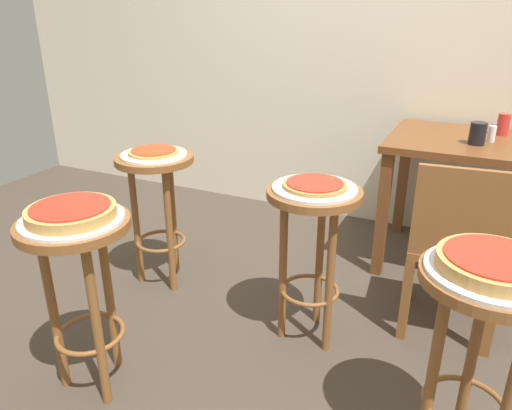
% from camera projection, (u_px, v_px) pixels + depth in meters
% --- Properties ---
extents(ground_plane, '(6.00, 6.00, 0.00)m').
position_uv_depth(ground_plane, '(273.00, 344.00, 2.22)').
color(ground_plane, '#42382D').
extents(stool_foreground, '(0.40, 0.40, 0.73)m').
position_uv_depth(stool_foreground, '(80.00, 267.00, 1.79)').
color(stool_foreground, brown).
rests_on(stool_foreground, ground_plane).
extents(serving_plate_foreground, '(0.37, 0.37, 0.01)m').
position_uv_depth(serving_plate_foreground, '(72.00, 219.00, 1.72)').
color(serving_plate_foreground, silver).
rests_on(serving_plate_foreground, stool_foreground).
extents(pizza_foreground, '(0.31, 0.31, 0.05)m').
position_uv_depth(pizza_foreground, '(71.00, 212.00, 1.71)').
color(pizza_foreground, tan).
rests_on(pizza_foreground, serving_plate_foreground).
extents(stool_middle, '(0.40, 0.40, 0.73)m').
position_uv_depth(stool_middle, '(481.00, 328.00, 1.45)').
color(stool_middle, brown).
rests_on(stool_middle, ground_plane).
extents(serving_plate_middle, '(0.38, 0.38, 0.01)m').
position_uv_depth(serving_plate_middle, '(493.00, 272.00, 1.38)').
color(serving_plate_middle, silver).
rests_on(serving_plate_middle, stool_middle).
extents(pizza_middle, '(0.32, 0.32, 0.05)m').
position_uv_depth(pizza_middle, '(495.00, 263.00, 1.37)').
color(pizza_middle, tan).
rests_on(pizza_middle, serving_plate_middle).
extents(stool_leftside, '(0.40, 0.40, 0.73)m').
position_uv_depth(stool_leftside, '(313.00, 230.00, 2.09)').
color(stool_leftside, brown).
rests_on(stool_leftside, ground_plane).
extents(serving_plate_leftside, '(0.36, 0.36, 0.01)m').
position_uv_depth(serving_plate_leftside, '(315.00, 188.00, 2.01)').
color(serving_plate_leftside, silver).
rests_on(serving_plate_leftside, stool_leftside).
extents(pizza_leftside, '(0.27, 0.27, 0.02)m').
position_uv_depth(pizza_leftside, '(315.00, 185.00, 2.01)').
color(pizza_leftside, '#B78442').
rests_on(pizza_leftside, serving_plate_leftside).
extents(stool_rear, '(0.40, 0.40, 0.73)m').
position_uv_depth(stool_rear, '(157.00, 190.00, 2.55)').
color(stool_rear, brown).
rests_on(stool_rear, ground_plane).
extents(serving_plate_rear, '(0.34, 0.34, 0.01)m').
position_uv_depth(serving_plate_rear, '(154.00, 155.00, 2.48)').
color(serving_plate_rear, white).
rests_on(serving_plate_rear, stool_rear).
extents(pizza_rear, '(0.26, 0.26, 0.02)m').
position_uv_depth(pizza_rear, '(154.00, 152.00, 2.47)').
color(pizza_rear, tan).
rests_on(pizza_rear, serving_plate_rear).
extents(dining_table, '(0.86, 0.74, 0.77)m').
position_uv_depth(dining_table, '(468.00, 162.00, 2.70)').
color(dining_table, brown).
rests_on(dining_table, ground_plane).
extents(cup_near_edge, '(0.08, 0.08, 0.12)m').
position_uv_depth(cup_near_edge, '(478.00, 134.00, 2.52)').
color(cup_near_edge, black).
rests_on(cup_near_edge, dining_table).
extents(cup_far_edge, '(0.07, 0.07, 0.12)m').
position_uv_depth(cup_far_edge, '(503.00, 124.00, 2.71)').
color(cup_far_edge, red).
rests_on(cup_far_edge, dining_table).
extents(condiment_shaker, '(0.04, 0.04, 0.09)m').
position_uv_depth(condiment_shaker, '(492.00, 134.00, 2.58)').
color(condiment_shaker, white).
rests_on(condiment_shaker, dining_table).
extents(wooden_chair, '(0.44, 0.44, 0.85)m').
position_uv_depth(wooden_chair, '(456.00, 244.00, 2.14)').
color(wooden_chair, brown).
rests_on(wooden_chair, ground_plane).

